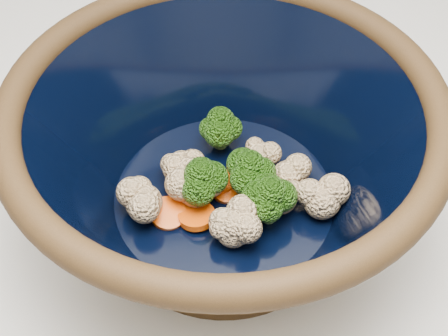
{
  "coord_description": "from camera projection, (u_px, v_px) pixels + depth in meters",
  "views": [
    {
      "loc": [
        -0.02,
        -0.37,
        1.35
      ],
      "look_at": [
        0.0,
        -0.03,
        0.97
      ],
      "focal_mm": 50.0,
      "sensor_mm": 36.0,
      "label": 1
    }
  ],
  "objects": [
    {
      "name": "vegetable_pile",
      "position": [
        232.0,
        182.0,
        0.52
      ],
      "size": [
        0.18,
        0.14,
        0.05
      ],
      "color": "#608442",
      "rests_on": "mixing_bowl"
    },
    {
      "name": "mixing_bowl",
      "position": [
        224.0,
        156.0,
        0.51
      ],
      "size": [
        0.39,
        0.39,
        0.15
      ],
      "rotation": [
        0.0,
        0.0,
        -0.19
      ],
      "color": "black",
      "rests_on": "counter"
    }
  ]
}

